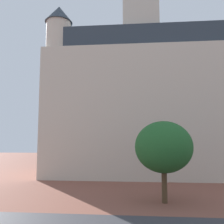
{
  "coord_description": "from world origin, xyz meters",
  "views": [
    {
      "loc": [
        1.17,
        -2.54,
        4.34
      ],
      "look_at": [
        0.05,
        9.72,
        5.68
      ],
      "focal_mm": 39.05,
      "sensor_mm": 36.0,
      "label": 1
    }
  ],
  "objects": [
    {
      "name": "landmark_building",
      "position": [
        2.73,
        27.53,
        9.4
      ],
      "size": [
        23.98,
        10.42,
        33.5
      ],
      "color": "beige",
      "rests_on": "ground_plane"
    },
    {
      "name": "tree_curb_far",
      "position": [
        3.18,
        14.72,
        3.75
      ],
      "size": [
        3.97,
        3.97,
        5.55
      ],
      "color": "#4C3823",
      "rests_on": "ground_plane"
    }
  ]
}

